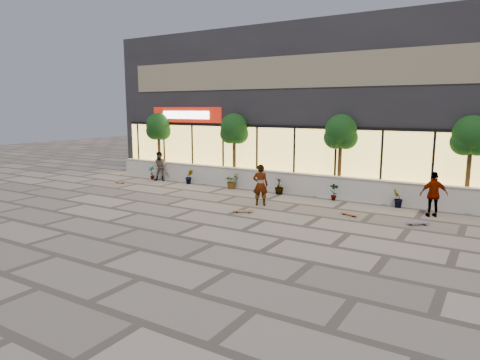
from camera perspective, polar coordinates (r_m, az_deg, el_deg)
The scene contains 20 objects.
ground at distance 15.79m, azimuth -4.88°, elevation -5.90°, with size 80.00×80.00×0.00m, color #A79B91.
planter_wall at distance 21.58m, azimuth 6.14°, elevation -0.29°, with size 22.00×0.42×1.04m.
retail_building at distance 26.33m, azimuth 11.46°, elevation 9.49°, with size 24.00×9.17×8.50m.
shrub_a at distance 25.91m, azimuth -11.67°, elevation 0.95°, with size 0.43×0.29×0.81m, color #123912.
shrub_b at distance 24.10m, azimuth -6.78°, elevation 0.45°, with size 0.45×0.36×0.81m, color #123912.
shrub_c at distance 22.50m, azimuth -1.16°, elevation -0.14°, with size 0.73×0.63×0.81m, color #123912.
shrub_d at distance 21.15m, azimuth 5.25°, elevation -0.80°, with size 0.45×0.45×0.81m, color #123912.
shrub_e at distance 20.10m, azimuth 12.43°, elevation -1.54°, with size 0.43×0.29×0.81m, color #123912.
shrub_f at distance 19.40m, azimuth 20.27°, elevation -2.31°, with size 0.45×0.36×0.81m, color #123912.
tree_west at distance 26.92m, azimuth -10.82°, elevation 6.82°, with size 1.60×1.50×3.92m.
tree_midwest at distance 23.59m, azimuth -0.78°, elevation 6.62°, with size 1.60×1.50×3.92m.
tree_mideast at distance 21.02m, azimuth 13.29°, elevation 6.01°, with size 1.60×1.50×3.92m.
tree_east at distance 20.01m, azimuth 28.46°, elevation 4.94°, with size 1.60×1.50×3.92m.
skater_center at distance 18.56m, azimuth 2.74°, elevation -0.67°, with size 0.66×0.43×1.81m, color white.
skater_left at distance 25.20m, azimuth -10.60°, elevation 1.79°, with size 0.83×0.65×1.71m, color #978F61.
skater_right_near at distance 18.22m, azimuth 24.43°, elevation -1.76°, with size 1.04×0.43×1.78m, color white.
skateboard_center at distance 17.37m, azimuth 0.40°, elevation -4.15°, with size 0.81×0.57×0.10m.
skateboard_left at distance 25.05m, azimuth -15.75°, elevation -0.28°, with size 0.71×0.27×0.08m.
skateboard_right_near at distance 17.46m, azimuth 14.35°, elevation -4.39°, with size 0.80×0.47×0.09m.
skateboard_right_far at distance 16.86m, azimuth 22.57°, elevation -5.32°, with size 0.79×0.62×0.10m.
Camera 1 is at (9.03, -12.25, 4.21)m, focal length 32.00 mm.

